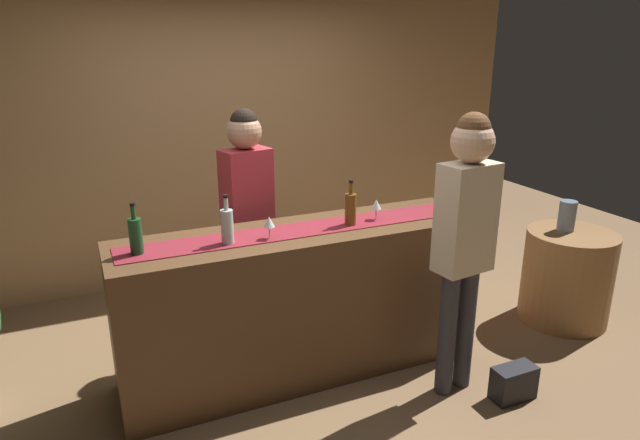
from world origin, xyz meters
The scene contains 14 objects.
ground_plane centered at (0.00, 0.00, 0.00)m, with size 10.00×10.00×0.00m, color brown.
back_wall centered at (0.00, 1.90, 1.45)m, with size 6.00×0.12×2.90m, color tan.
bar_counter centered at (0.00, 0.00, 0.50)m, with size 2.40×0.60×1.01m, color #543821.
counter_runner_cloth centered at (0.00, 0.00, 1.01)m, with size 2.28×0.28×0.01m, color maroon.
wine_bottle_amber centered at (0.32, -0.04, 1.12)m, with size 0.07×0.07×0.30m.
wine_bottle_clear centered at (-0.50, -0.06, 1.12)m, with size 0.07×0.07×0.30m.
wine_bottle_green centered at (-1.01, -0.01, 1.12)m, with size 0.07×0.07×0.30m.
wine_glass_near_customer centered at (0.53, -0.01, 1.11)m, with size 0.07×0.07×0.14m.
wine_glass_mid_counter centered at (-0.24, -0.08, 1.11)m, with size 0.07×0.07×0.14m.
bartender centered at (-0.18, 0.58, 1.07)m, with size 0.38×0.27×1.72m.
customer_sipping centered at (0.80, -0.60, 1.11)m, with size 0.36×0.25×1.78m.
round_side_table centered at (2.18, -0.19, 0.37)m, with size 0.68×0.68×0.74m, color olive.
vase_on_side_table centered at (2.16, -0.13, 0.86)m, with size 0.13×0.13×0.24m, color slate.
handbag centered at (1.08, -0.85, 0.11)m, with size 0.28×0.14×0.22m, color black.
Camera 1 is at (-1.26, -3.10, 2.17)m, focal length 31.28 mm.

